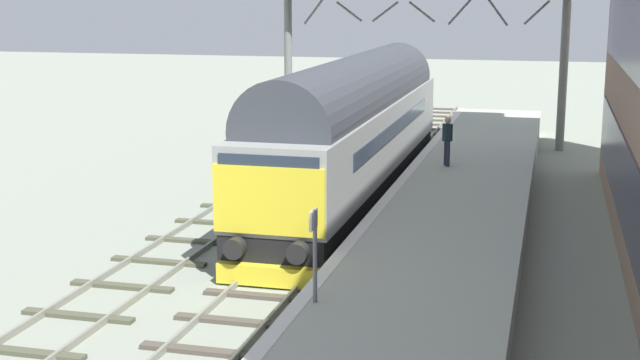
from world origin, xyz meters
name	(u,v)px	position (x,y,z in m)	size (l,w,h in m)	color
ground_plane	(314,241)	(0.00, 0.00, 0.00)	(140.00, 140.00, 0.00)	gray
track_main	(314,239)	(0.00, 0.00, 0.06)	(2.50, 60.00, 0.15)	slate
track_adjacent_west	(203,231)	(-3.23, 0.00, 0.06)	(2.50, 60.00, 0.15)	gray
station_platform	(447,232)	(3.60, 0.00, 0.50)	(4.00, 44.00, 1.01)	#A9B0A4
diesel_locomotive	(354,125)	(0.00, 4.99, 2.48)	(2.74, 18.45, 4.68)	black
platform_number_sign	(314,241)	(2.01, -7.54, 2.18)	(0.10, 0.44, 1.75)	slate
waiting_passenger	(447,137)	(2.81, 6.56, 1.99)	(0.46, 0.46, 1.64)	#2D2C40
overhead_footbridge	(422,2)	(0.43, 16.61, 6.27)	(12.53, 2.00, 6.93)	slate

